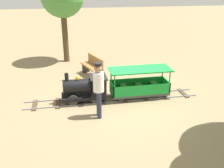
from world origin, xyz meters
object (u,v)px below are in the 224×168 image
at_px(locomotive, 86,88).
at_px(conductor_person, 99,86).
at_px(passenger_car, 139,86).
at_px(park_bench, 93,67).

distance_m(locomotive, conductor_person, 1.16).
height_order(passenger_car, conductor_person, conductor_person).
xyz_separation_m(locomotive, conductor_person, (-1.03, -0.27, 0.47)).
bearing_deg(park_bench, locomotive, 168.68).
distance_m(conductor_person, park_bench, 3.34).
distance_m(passenger_car, conductor_person, 1.88).
height_order(locomotive, conductor_person, conductor_person).
bearing_deg(park_bench, conductor_person, 176.82).
bearing_deg(locomotive, park_bench, -11.32).
xyz_separation_m(passenger_car, park_bench, (2.26, 1.31, -0.01)).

